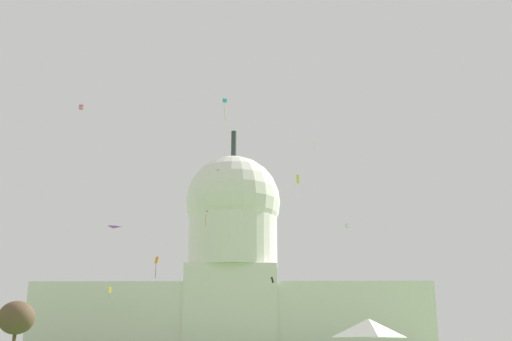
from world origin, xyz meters
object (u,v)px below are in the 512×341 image
object	(u,v)px
tree_west_near	(16,318)
kite_pink_high	(81,107)
kite_lime_high	(314,145)
kite_gold_low	(110,290)
kite_magenta_high	(216,171)
kite_orange_mid	(156,263)
kite_red_mid	(205,213)
kite_yellow_mid	(298,181)
capitol_building	(232,279)
kite_violet_low	(112,232)
kite_white_mid	(347,226)
kite_cyan_high	(225,101)
kite_black_low	(272,280)

from	to	relation	value
tree_west_near	kite_pink_high	bearing A→B (deg)	-43.10
tree_west_near	kite_pink_high	size ratio (longest dim) A/B	10.58
kite_lime_high	kite_gold_low	bearing A→B (deg)	150.50
kite_magenta_high	kite_orange_mid	distance (m)	47.89
kite_magenta_high	kite_red_mid	size ratio (longest dim) A/B	0.29
kite_orange_mid	kite_gold_low	xyz separation A→B (m)	(-17.93, 37.36, -1.73)
kite_yellow_mid	kite_gold_low	xyz separation A→B (m)	(-44.30, 59.46, -11.90)
capitol_building	kite_violet_low	bearing A→B (deg)	-92.00
capitol_building	kite_orange_mid	size ratio (longest dim) A/B	29.71
kite_white_mid	kite_orange_mid	bearing A→B (deg)	-79.38
tree_west_near	kite_magenta_high	bearing A→B (deg)	40.66
kite_cyan_high	kite_violet_low	world-z (taller)	kite_cyan_high
kite_orange_mid	kite_pink_high	bearing A→B (deg)	75.15
kite_magenta_high	kite_red_mid	bearing A→B (deg)	-6.02
kite_gold_low	kite_black_low	xyz separation A→B (m)	(40.44, -24.64, -0.23)
kite_violet_low	kite_lime_high	bearing A→B (deg)	-134.74
kite_black_low	kite_violet_low	distance (m)	71.06
kite_magenta_high	kite_yellow_mid	bearing A→B (deg)	18.76
kite_magenta_high	kite_white_mid	xyz separation A→B (m)	(33.43, -3.20, -15.28)
kite_gold_low	kite_black_low	world-z (taller)	kite_gold_low
kite_cyan_high	kite_black_low	size ratio (longest dim) A/B	2.95
kite_pink_high	kite_orange_mid	xyz separation A→B (m)	(15.04, 6.68, -29.68)
kite_lime_high	kite_black_low	size ratio (longest dim) A/B	2.06
kite_orange_mid	kite_gold_low	world-z (taller)	kite_orange_mid
kite_pink_high	kite_black_low	xyz separation A→B (m)	(37.55, 19.41, -31.65)
tree_west_near	kite_black_low	distance (m)	51.98
kite_white_mid	kite_red_mid	distance (m)	35.78
tree_west_near	kite_orange_mid	distance (m)	30.66
kite_violet_low	kite_pink_high	bearing A→B (deg)	-96.66
kite_lime_high	kite_cyan_high	world-z (taller)	kite_lime_high
tree_west_near	kite_lime_high	size ratio (longest dim) A/B	4.25
kite_red_mid	kite_yellow_mid	bearing A→B (deg)	13.09
kite_black_low	kite_white_mid	bearing A→B (deg)	-30.38
kite_lime_high	kite_orange_mid	distance (m)	73.39
kite_yellow_mid	kite_red_mid	world-z (taller)	kite_red_mid
kite_white_mid	kite_orange_mid	distance (m)	55.41
kite_gold_low	capitol_building	bearing A→B (deg)	-132.03
kite_orange_mid	kite_black_low	world-z (taller)	kite_orange_mid
tree_west_near	kite_black_low	world-z (taller)	kite_black_low
capitol_building	kite_orange_mid	xyz separation A→B (m)	(-10.13, -85.37, -6.31)
capitol_building	kite_red_mid	size ratio (longest dim) A/B	35.15
kite_magenta_high	kite_gold_low	distance (m)	40.40
kite_pink_high	kite_gold_low	world-z (taller)	kite_pink_high
kite_red_mid	kite_violet_low	bearing A→B (deg)	-10.11
kite_cyan_high	kite_gold_low	distance (m)	74.82
kite_lime_high	kite_cyan_high	bearing A→B (deg)	-148.13
tree_west_near	kite_black_low	xyz separation A→B (m)	(50.87, 6.94, 8.13)
kite_red_mid	kite_pink_high	bearing A→B (deg)	-42.49
kite_lime_high	kite_orange_mid	xyz separation A→B (m)	(-35.24, -49.86, -40.71)
kite_magenta_high	kite_white_mid	size ratio (longest dim) A/B	0.89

